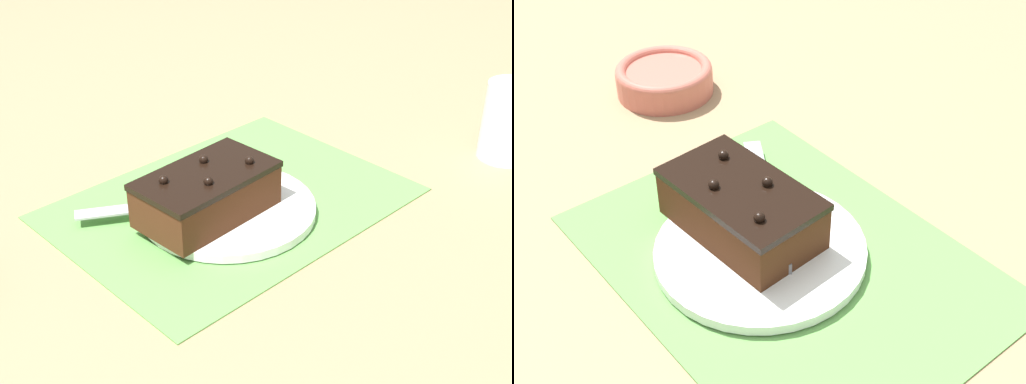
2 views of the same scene
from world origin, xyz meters
The scene contains 6 objects.
ground_plane centered at (0.00, 0.00, 0.00)m, with size 3.00×3.00×0.00m, color #9E7F5B.
placemat_woven centered at (0.00, 0.00, 0.00)m, with size 0.46×0.34×0.00m, color #609E4C.
cake_plate centered at (0.02, 0.02, 0.01)m, with size 0.23×0.23×0.01m.
chocolate_cake centered at (0.06, 0.02, 0.05)m, with size 0.19×0.11×0.07m.
serving_knife centered at (0.04, -0.01, 0.02)m, with size 0.22×0.14×0.01m.
small_bowl centered at (0.40, -0.10, 0.02)m, with size 0.14×0.14×0.04m.
Camera 2 is at (-0.43, 0.38, 0.54)m, focal length 50.00 mm.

